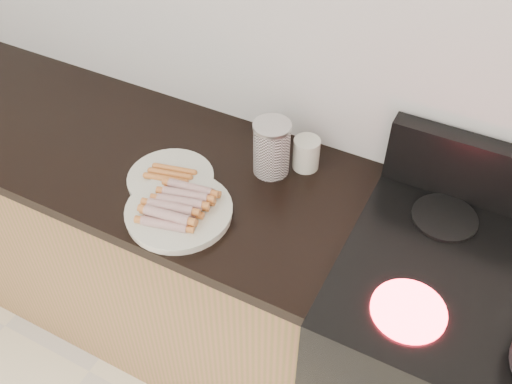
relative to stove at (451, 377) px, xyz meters
The scene contains 12 objects.
wall_back 1.19m from the stove, 157.38° to the left, with size 4.00×0.04×2.60m, color silver.
cabinet_base 1.48m from the stove, behind, with size 2.20×0.59×0.86m, color #9D6543.
counter_slab 1.54m from the stove, behind, with size 2.20×0.62×0.04m, color black.
stove is the anchor object (origin of this frame).
burner_near_left 0.52m from the stove, 135.00° to the right, with size 0.18×0.18×0.01m, color #FF1E2D.
burner_far_left 0.52m from the stove, 135.00° to the left, with size 0.18×0.18×0.01m, color black.
main_plate 0.96m from the stove, behind, with size 0.30×0.30×0.02m, color white.
side_plate 1.04m from the stove, behind, with size 0.26×0.26×0.02m, color white.
hotdog_pile 0.98m from the stove, behind, with size 0.13×0.20×0.05m.
plain_sausages 1.04m from the stove, behind, with size 0.12×0.09×0.02m.
canister 0.88m from the stove, 168.47° to the left, with size 0.11×0.11×0.17m.
mug 0.81m from the stove, 161.28° to the left, with size 0.08×0.08×0.10m, color silver.
Camera 1 is at (0.64, 0.66, 2.06)m, focal length 40.00 mm.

